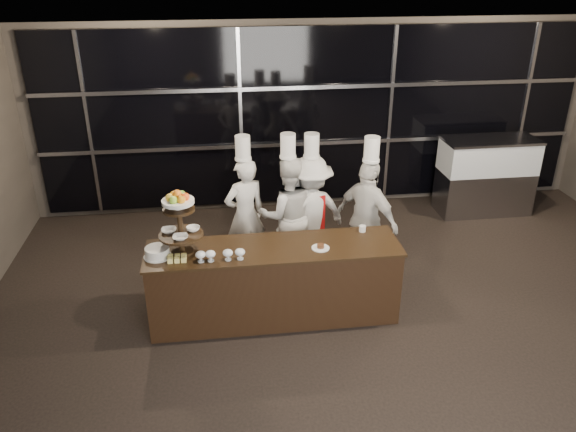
{
  "coord_description": "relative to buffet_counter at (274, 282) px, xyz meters",
  "views": [
    {
      "loc": [
        -1.59,
        -3.65,
        3.9
      ],
      "look_at": [
        -0.83,
        2.11,
        1.15
      ],
      "focal_mm": 35.0,
      "sensor_mm": 36.0,
      "label": 1
    }
  ],
  "objects": [
    {
      "name": "room",
      "position": [
        1.03,
        -1.81,
        1.03
      ],
      "size": [
        10.0,
        10.0,
        10.0
      ],
      "color": "black",
      "rests_on": "ground"
    },
    {
      "name": "window_wall",
      "position": [
        1.03,
        3.13,
        1.04
      ],
      "size": [
        8.6,
        0.1,
        2.8
      ],
      "color": "black",
      "rests_on": "ground"
    },
    {
      "name": "buffet_counter",
      "position": [
        0.0,
        0.0,
        0.0
      ],
      "size": [
        2.84,
        0.74,
        0.92
      ],
      "color": "black",
      "rests_on": "ground"
    },
    {
      "name": "display_stand",
      "position": [
        -1.0,
        -0.0,
        0.87
      ],
      "size": [
        0.48,
        0.48,
        0.74
      ],
      "color": "black",
      "rests_on": "buffet_counter"
    },
    {
      "name": "compotes",
      "position": [
        -0.6,
        -0.22,
        0.54
      ],
      "size": [
        0.53,
        0.11,
        0.12
      ],
      "color": "silver",
      "rests_on": "buffet_counter"
    },
    {
      "name": "layer_cake",
      "position": [
        -1.26,
        -0.05,
        0.51
      ],
      "size": [
        0.3,
        0.3,
        0.11
      ],
      "color": "white",
      "rests_on": "buffet_counter"
    },
    {
      "name": "pastry_squares",
      "position": [
        -1.05,
        -0.17,
        0.48
      ],
      "size": [
        0.2,
        0.13,
        0.05
      ],
      "color": "#FEEB7C",
      "rests_on": "buffet_counter"
    },
    {
      "name": "small_plate",
      "position": [
        0.51,
        -0.1,
        0.47
      ],
      "size": [
        0.2,
        0.2,
        0.05
      ],
      "color": "white",
      "rests_on": "buffet_counter"
    },
    {
      "name": "chef_cup",
      "position": [
        1.07,
        0.25,
        0.49
      ],
      "size": [
        0.08,
        0.08,
        0.07
      ],
      "primitive_type": "cylinder",
      "color": "white",
      "rests_on": "buffet_counter"
    },
    {
      "name": "display_case",
      "position": [
        3.71,
        2.49,
        0.22
      ],
      "size": [
        1.49,
        0.65,
        1.24
      ],
      "color": "#A5A5AA",
      "rests_on": "ground"
    },
    {
      "name": "chef_a",
      "position": [
        -0.25,
        1.18,
        0.34
      ],
      "size": [
        0.66,
        0.56,
        1.85
      ],
      "color": "silver",
      "rests_on": "ground"
    },
    {
      "name": "chef_b",
      "position": [
        0.3,
        1.08,
        0.34
      ],
      "size": [
        0.79,
        0.62,
        1.89
      ],
      "color": "white",
      "rests_on": "ground"
    },
    {
      "name": "chef_c",
      "position": [
        0.6,
        1.11,
        0.33
      ],
      "size": [
        1.15,
        0.9,
        1.87
      ],
      "color": "silver",
      "rests_on": "ground"
    },
    {
      "name": "chef_d",
      "position": [
        1.28,
        0.79,
        0.35
      ],
      "size": [
        0.87,
        0.98,
        1.9
      ],
      "color": "silver",
      "rests_on": "ground"
    }
  ]
}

